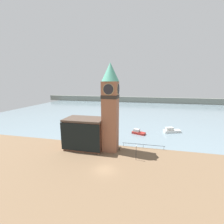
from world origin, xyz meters
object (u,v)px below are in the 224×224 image
at_px(lamp_post, 136,150).
at_px(pier_building, 85,133).
at_px(clock_tower, 110,106).
at_px(boat_far, 171,131).
at_px(mooring_bollard_near, 119,149).
at_px(boat_near, 138,132).

bearing_deg(lamp_post, pier_building, 165.53).
relative_size(clock_tower, pier_building, 2.15).
height_order(boat_far, mooring_bollard_near, boat_far).
height_order(pier_building, lamp_post, pier_building).
bearing_deg(lamp_post, boat_near, 91.38).
relative_size(pier_building, lamp_post, 2.91).
relative_size(mooring_bollard_near, lamp_post, 0.19).
height_order(pier_building, boat_far, pier_building).
relative_size(clock_tower, boat_far, 3.59).
bearing_deg(clock_tower, pier_building, -177.17).
relative_size(boat_near, boat_far, 0.79).
distance_m(pier_building, boat_far, 33.00).
distance_m(pier_building, lamp_post, 15.26).
relative_size(clock_tower, mooring_bollard_near, 32.37).
xyz_separation_m(pier_building, lamp_post, (14.69, -3.79, -1.71)).
bearing_deg(pier_building, lamp_post, -14.47).
distance_m(boat_far, lamp_post, 26.17).
bearing_deg(pier_building, mooring_bollard_near, 3.32).
xyz_separation_m(boat_near, boat_far, (12.09, 4.43, 0.09)).
bearing_deg(mooring_bollard_near, lamp_post, -42.40).
height_order(mooring_bollard_near, lamp_post, lamp_post).
height_order(boat_near, mooring_bollard_near, boat_near).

